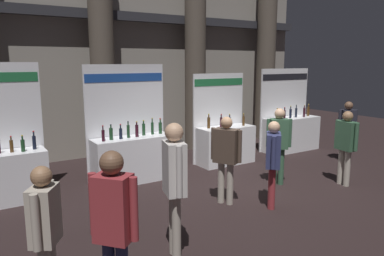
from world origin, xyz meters
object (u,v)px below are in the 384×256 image
visitor_6 (114,221)px  exhibitor_booth_1 (132,153)px  exhibitor_booth_2 (225,141)px  trash_bin (106,211)px  visitor_0 (174,177)px  visitor_2 (279,140)px  visitor_1 (347,126)px  visitor_4 (226,152)px  exhibitor_booth_3 (290,130)px  visitor_5 (346,141)px  visitor_7 (45,228)px  visitor_3 (273,156)px

visitor_6 → exhibitor_booth_1: bearing=-66.1°
exhibitor_booth_2 → trash_bin: (-3.92, -2.07, -0.29)m
exhibitor_booth_2 → visitor_0: (-3.41, -3.38, 0.52)m
exhibitor_booth_1 → visitor_2: (2.52, -1.90, 0.36)m
trash_bin → visitor_0: size_ratio=0.32×
visitor_1 → visitor_2: 2.95m
exhibitor_booth_1 → visitor_4: (0.92, -2.17, 0.36)m
visitor_0 → exhibitor_booth_3: bearing=-44.5°
exhibitor_booth_3 → exhibitor_booth_2: bearing=-177.9°
trash_bin → visitor_0: visitor_0 is taller
visitor_1 → visitor_6: (-7.36, -2.58, 0.13)m
trash_bin → visitor_1: 6.81m
visitor_4 → visitor_5: (2.78, -0.51, -0.03)m
visitor_5 → visitor_7: (-6.18, -0.89, -0.02)m
exhibitor_booth_1 → visitor_6: 4.52m
visitor_2 → visitor_5: visitor_2 is taller
exhibitor_booth_2 → trash_bin: size_ratio=3.91×
visitor_4 → visitor_6: (-2.84, -1.90, 0.08)m
visitor_4 → exhibitor_booth_1: bearing=174.3°
visitor_2 → visitor_6: 4.94m
exhibitor_booth_3 → visitor_3: (-3.59, -2.91, 0.34)m
exhibitor_booth_3 → visitor_2: size_ratio=1.46×
exhibitor_booth_1 → trash_bin: size_ratio=4.32×
visitor_3 → visitor_7: 4.08m
exhibitor_booth_1 → visitor_3: (1.52, -2.76, 0.33)m
visitor_0 → visitor_4: (1.73, 1.14, -0.13)m
visitor_0 → visitor_6: 1.35m
exhibitor_booth_2 → visitor_3: exhibitor_booth_2 is taller
visitor_1 → visitor_5: size_ratio=1.00×
exhibitor_booth_2 → visitor_7: (-5.08, -3.64, 0.34)m
exhibitor_booth_1 → trash_bin: (-1.32, -2.01, -0.33)m
visitor_0 → visitor_1: (6.25, 1.83, -0.17)m
exhibitor_booth_2 → trash_bin: exhibitor_booth_2 is taller
trash_bin → visitor_5: size_ratio=0.37×
visitor_4 → visitor_5: bearing=51.0°
exhibitor_booth_1 → visitor_5: bearing=-35.9°
visitor_2 → visitor_7: bearing=53.8°
visitor_0 → visitor_6: bearing=139.1°
visitor_0 → visitor_7: (-1.67, -0.26, -0.18)m
exhibitor_booth_1 → visitor_5: exhibitor_booth_1 is taller
exhibitor_booth_1 → visitor_1: 5.65m
exhibitor_booth_2 → visitor_3: size_ratio=1.46×
visitor_3 → visitor_2: bearing=-6.4°
exhibitor_booth_1 → visitor_4: exhibitor_booth_1 is taller
trash_bin → visitor_3: visitor_3 is taller
visitor_1 → visitor_6: 7.80m
visitor_0 → visitor_2: bearing=-52.0°
visitor_1 → exhibitor_booth_2: bearing=176.9°
exhibitor_booth_3 → visitor_7: bearing=-153.8°
trash_bin → visitor_7: visitor_7 is taller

